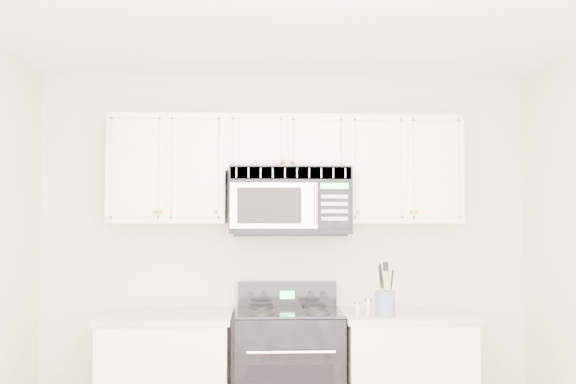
{
  "coord_description": "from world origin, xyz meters",
  "views": [
    {
      "loc": [
        -0.19,
        -2.9,
        1.55
      ],
      "look_at": [
        0.0,
        1.3,
        1.73
      ],
      "focal_mm": 40.0,
      "sensor_mm": 36.0,
      "label": 1
    }
  ],
  "objects": [
    {
      "name": "shaker_pepper",
      "position": [
        0.46,
        1.31,
        0.96
      ],
      "size": [
        0.04,
        0.04,
        0.09
      ],
      "color": "silver",
      "rests_on": "base_cabinet_right"
    },
    {
      "name": "shaker_salt",
      "position": [
        0.53,
        1.32,
        0.97
      ],
      "size": [
        0.04,
        0.04,
        0.1
      ],
      "color": "silver",
      "rests_on": "base_cabinet_right"
    },
    {
      "name": "room",
      "position": [
        0.0,
        0.0,
        1.3
      ],
      "size": [
        3.51,
        3.51,
        2.61
      ],
      "color": "brown",
      "rests_on": "ground"
    },
    {
      "name": "utensil_crock",
      "position": [
        0.63,
        1.26,
        1.01
      ],
      "size": [
        0.13,
        0.13,
        0.34
      ],
      "color": "#495C7D",
      "rests_on": "base_cabinet_right"
    },
    {
      "name": "upper_cabinets",
      "position": [
        -0.0,
        1.58,
        1.93
      ],
      "size": [
        2.44,
        0.37,
        0.75
      ],
      "color": "silver",
      "rests_on": "ground"
    },
    {
      "name": "microwave",
      "position": [
        0.02,
        1.54,
        1.68
      ],
      "size": [
        0.83,
        0.46,
        0.46
      ],
      "color": "black",
      "rests_on": "ground"
    },
    {
      "name": "range",
      "position": [
        0.01,
        1.45,
        0.48
      ],
      "size": [
        0.7,
        0.64,
        1.1
      ],
      "color": "black",
      "rests_on": "ground"
    }
  ]
}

